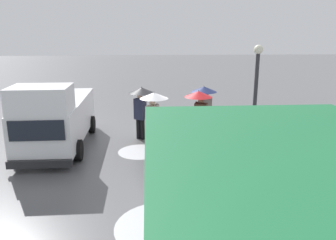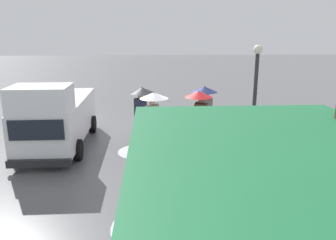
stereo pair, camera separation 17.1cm
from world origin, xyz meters
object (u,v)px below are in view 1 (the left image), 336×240
at_px(shopping_cart_vendor, 181,129).
at_px(pedestrian_white_side, 153,107).
at_px(pedestrian_black_side, 205,99).
at_px(pedestrian_far_side, 141,101).
at_px(cargo_van_parked_right, 56,117).
at_px(pedestrian_pink_side, 199,105).
at_px(street_lamp, 255,93).
at_px(hand_dolly_boxes, 157,123).

height_order(shopping_cart_vendor, pedestrian_white_side, pedestrian_white_side).
bearing_deg(pedestrian_black_side, pedestrian_far_side, 2.40).
xyz_separation_m(cargo_van_parked_right, pedestrian_pink_side, (-5.28, 0.12, 0.41)).
height_order(cargo_van_parked_right, pedestrian_pink_side, cargo_van_parked_right).
height_order(shopping_cart_vendor, street_lamp, street_lamp).
height_order(hand_dolly_boxes, pedestrian_far_side, pedestrian_far_side).
relative_size(shopping_cart_vendor, pedestrian_black_side, 0.49).
distance_m(cargo_van_parked_right, shopping_cart_vendor, 4.70).
bearing_deg(pedestrian_black_side, cargo_van_parked_right, 9.47).
distance_m(hand_dolly_boxes, pedestrian_black_side, 2.15).
bearing_deg(pedestrian_black_side, street_lamp, 109.38).
relative_size(shopping_cart_vendor, pedestrian_far_side, 0.49).
bearing_deg(street_lamp, pedestrian_pink_side, -53.61).
bearing_deg(cargo_van_parked_right, pedestrian_far_side, -164.95).
xyz_separation_m(pedestrian_white_side, street_lamp, (-3.15, 1.75, 0.80)).
xyz_separation_m(cargo_van_parked_right, pedestrian_far_side, (-3.11, -0.84, 0.41)).
height_order(cargo_van_parked_right, pedestrian_far_side, cargo_van_parked_right).
xyz_separation_m(shopping_cart_vendor, pedestrian_black_side, (-1.01, -0.70, 1.02)).
xyz_separation_m(hand_dolly_boxes, pedestrian_white_side, (0.14, 0.99, 0.87)).
relative_size(hand_dolly_boxes, street_lamp, 0.34).
height_order(hand_dolly_boxes, pedestrian_black_side, pedestrian_black_side).
bearing_deg(pedestrian_far_side, street_lamp, 141.06).
bearing_deg(pedestrian_black_side, pedestrian_pink_side, 70.56).
distance_m(shopping_cart_vendor, pedestrian_pink_side, 1.25).
height_order(cargo_van_parked_right, street_lamp, street_lamp).
bearing_deg(cargo_van_parked_right, shopping_cart_vendor, -177.02).
distance_m(cargo_van_parked_right, pedestrian_white_side, 3.61).
xyz_separation_m(hand_dolly_boxes, pedestrian_pink_side, (-1.56, 0.79, 0.89)).
xyz_separation_m(pedestrian_pink_side, pedestrian_far_side, (2.17, -0.96, 0.00)).
height_order(pedestrian_pink_side, street_lamp, street_lamp).
bearing_deg(hand_dolly_boxes, shopping_cart_vendor, 155.62).
distance_m(shopping_cart_vendor, hand_dolly_boxes, 1.03).
relative_size(hand_dolly_boxes, pedestrian_far_side, 0.61).
relative_size(pedestrian_far_side, street_lamp, 0.56).
bearing_deg(pedestrian_far_side, pedestrian_pink_side, 156.08).
distance_m(pedestrian_pink_side, street_lamp, 2.55).
xyz_separation_m(shopping_cart_vendor, hand_dolly_boxes, (0.93, -0.42, 0.13)).
bearing_deg(shopping_cart_vendor, hand_dolly_boxes, -24.38).
bearing_deg(pedestrian_pink_side, pedestrian_white_side, 6.75).
height_order(shopping_cart_vendor, pedestrian_pink_side, pedestrian_pink_side).
xyz_separation_m(shopping_cart_vendor, pedestrian_white_side, (1.08, 0.57, 1.00)).
xyz_separation_m(pedestrian_black_side, pedestrian_far_side, (2.55, 0.11, 0.00)).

